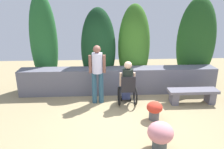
# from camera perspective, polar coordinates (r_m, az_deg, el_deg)

# --- Properties ---
(ground_plane) EXTENTS (12.32, 12.32, 0.00)m
(ground_plane) POSITION_cam_1_polar(r_m,az_deg,el_deg) (5.75, 3.16, -11.42)
(ground_plane) COLOR #9C8963
(stone_retaining_wall) EXTENTS (6.42, 0.57, 0.84)m
(stone_retaining_wall) POSITION_cam_1_polar(r_m,az_deg,el_deg) (7.15, 1.73, -1.55)
(stone_retaining_wall) COLOR slate
(stone_retaining_wall) RESTS_ON ground
(hedge_backdrop) EXTENTS (6.51, 1.13, 3.23)m
(hedge_backdrop) POSITION_cam_1_polar(r_m,az_deg,el_deg) (7.61, 5.72, 7.95)
(hedge_backdrop) COLOR #26652E
(hedge_backdrop) RESTS_ON ground
(stone_bench) EXTENTS (1.47, 0.41, 0.44)m
(stone_bench) POSITION_cam_1_polar(r_m,az_deg,el_deg) (6.85, 20.61, -4.91)
(stone_bench) COLOR slate
(stone_bench) RESTS_ON ground
(person_in_wheelchair) EXTENTS (0.53, 0.66, 1.33)m
(person_in_wheelchair) POSITION_cam_1_polar(r_m,az_deg,el_deg) (6.23, 4.09, -2.69)
(person_in_wheelchair) COLOR black
(person_in_wheelchair) RESTS_ON ground
(person_standing_companion) EXTENTS (0.49, 0.30, 1.75)m
(person_standing_companion) POSITION_cam_1_polar(r_m,az_deg,el_deg) (6.21, -3.91, 1.06)
(person_standing_companion) COLOR #2C536B
(person_standing_companion) RESTS_ON ground
(flower_pot_purple_near) EXTENTS (0.53, 0.53, 0.59)m
(flower_pot_purple_near) POSITION_cam_1_polar(r_m,az_deg,el_deg) (4.61, 12.70, -15.24)
(flower_pot_purple_near) COLOR #4C5556
(flower_pot_purple_near) RESTS_ON ground
(flower_pot_terracotta_by_wall) EXTENTS (0.40, 0.40, 0.48)m
(flower_pot_terracotta_by_wall) POSITION_cam_1_polar(r_m,az_deg,el_deg) (5.66, 11.20, -9.05)
(flower_pot_terracotta_by_wall) COLOR #535359
(flower_pot_terracotta_by_wall) RESTS_ON ground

